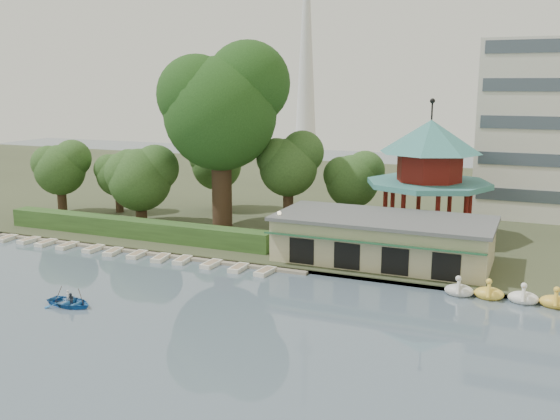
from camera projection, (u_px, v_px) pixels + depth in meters
The scene contains 13 objects.
ground_plane at pixel (136, 340), 38.50m from camera, with size 220.00×220.00×0.00m, color slate.
shore at pixel (364, 197), 85.32m from camera, with size 220.00×70.00×0.40m, color #424930.
embankment at pixel (256, 264), 54.06m from camera, with size 220.00×0.60×0.30m, color gray.
dock at pixel (140, 251), 58.59m from camera, with size 34.00×1.60×0.24m, color gray.
boathouse at pixel (383, 239), 53.98m from camera, with size 18.60×9.39×3.90m.
pavilion at pixel (429, 167), 61.22m from camera, with size 12.40×12.40×13.50m.
broadcast_tower at pixel (306, 16), 173.99m from camera, with size 8.00×8.00×96.00m.
hedge at pixel (134, 228), 62.48m from camera, with size 30.00×2.00×1.80m, color #345825.
lamp_post at pixel (279, 226), 54.38m from camera, with size 0.36×0.36×4.28m.
big_tree at pixel (222, 104), 64.61m from camera, with size 13.01×12.12×19.59m.
small_trees at pixel (197, 169), 70.44m from camera, with size 39.48×16.54×10.20m.
moored_rowboats at pixel (124, 253), 57.56m from camera, with size 29.96×2.69×0.36m.
rowboat_with_passengers at pixel (70, 299), 44.35m from camera, with size 5.18×3.84×2.01m.
Camera 1 is at (22.35, -29.71, 15.62)m, focal length 40.00 mm.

